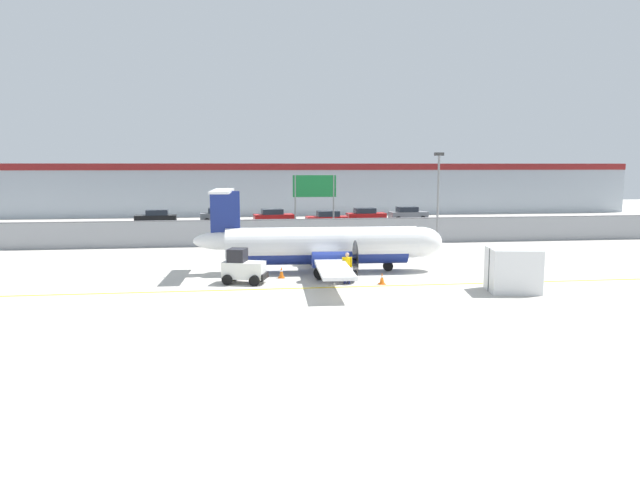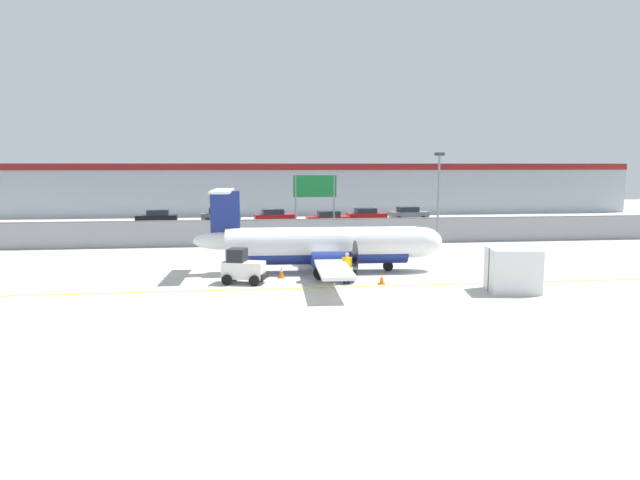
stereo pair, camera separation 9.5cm
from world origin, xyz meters
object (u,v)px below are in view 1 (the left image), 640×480
object	(u,v)px
traffic_cone_near_left	(321,269)
apron_light_pole	(438,192)
baggage_tug	(243,268)
ground_crew_worker	(347,266)
commuter_airplane	(327,245)
parked_car_0	(156,217)
cargo_container	(513,270)
highway_sign	(314,192)
traffic_cone_near_right	(382,278)
traffic_cone_far_left	(281,273)
parked_car_1	(220,215)
parked_car_3	(327,219)
parked_car_4	(366,215)
parked_car_5	(408,214)
parked_car_2	(273,217)

from	to	relation	value
traffic_cone_near_left	apron_light_pole	xyz separation A→B (m)	(10.18, 9.46, 3.99)
baggage_tug	ground_crew_worker	bearing A→B (deg)	8.17
ground_crew_worker	commuter_airplane	bearing A→B (deg)	10.55
baggage_tug	parked_car_0	bearing A→B (deg)	123.75
cargo_container	traffic_cone_near_left	world-z (taller)	cargo_container
baggage_tug	highway_sign	world-z (taller)	highway_sign
traffic_cone_near_right	highway_sign	size ratio (longest dim) A/B	0.12
cargo_container	traffic_cone_far_left	world-z (taller)	cargo_container
traffic_cone_near_right	parked_car_0	bearing A→B (deg)	117.71
parked_car_1	parked_car_3	xyz separation A→B (m)	(11.04, -5.29, 0.00)
traffic_cone_near_left	parked_car_4	bearing A→B (deg)	73.20
traffic_cone_far_left	parked_car_1	bearing A→B (deg)	99.03
commuter_airplane	parked_car_4	xyz separation A→B (m)	(8.10, 27.51, -0.71)
parked_car_1	ground_crew_worker	bearing A→B (deg)	-80.69
apron_light_pole	cargo_container	bearing A→B (deg)	-94.44
cargo_container	parked_car_1	bearing A→B (deg)	123.36
traffic_cone_near_right	traffic_cone_far_left	bearing A→B (deg)	155.68
parked_car_4	apron_light_pole	world-z (taller)	apron_light_pole
highway_sign	traffic_cone_far_left	bearing A→B (deg)	-103.52
traffic_cone_near_right	apron_light_pole	world-z (taller)	apron_light_pole
parked_car_5	highway_sign	bearing A→B (deg)	-132.40
traffic_cone_near_right	highway_sign	bearing A→B (deg)	95.16
cargo_container	parked_car_0	distance (m)	41.03
commuter_airplane	highway_sign	xyz separation A→B (m)	(0.88, 13.75, 2.54)
traffic_cone_far_left	parked_car_2	xyz separation A→B (m)	(0.82, 28.74, 0.58)
parked_car_4	parked_car_3	bearing A→B (deg)	-147.42
cargo_container	highway_sign	world-z (taller)	highway_sign
baggage_tug	parked_car_5	bearing A→B (deg)	76.90
parked_car_2	parked_car_3	xyz separation A→B (m)	(5.32, -3.16, 0.00)
traffic_cone_near_right	parked_car_5	world-z (taller)	parked_car_5
parked_car_0	baggage_tug	bearing A→B (deg)	103.10
parked_car_0	parked_car_4	distance (m)	22.24
baggage_tug	parked_car_2	bearing A→B (deg)	101.24
apron_light_pole	highway_sign	bearing A→B (deg)	150.89
ground_crew_worker	traffic_cone_near_right	world-z (taller)	ground_crew_worker
traffic_cone_near_right	parked_car_0	xyz separation A→B (m)	(-16.61, 31.62, 0.58)
cargo_container	parked_car_2	distance (m)	35.25
ground_crew_worker	traffic_cone_far_left	size ratio (longest dim) A/B	2.66
parked_car_5	highway_sign	world-z (taller)	highway_sign
traffic_cone_far_left	highway_sign	bearing A→B (deg)	76.48
traffic_cone_far_left	highway_sign	xyz separation A→B (m)	(3.66, 15.21, 3.83)
ground_crew_worker	cargo_container	world-z (taller)	cargo_container
parked_car_1	apron_light_pole	xyz separation A→B (m)	(17.46, -20.60, 3.41)
ground_crew_worker	traffic_cone_near_left	bearing A→B (deg)	20.43
ground_crew_worker	parked_car_2	world-z (taller)	same
ground_crew_worker	cargo_container	distance (m)	8.48
traffic_cone_near_left	traffic_cone_far_left	world-z (taller)	same
commuter_airplane	parked_car_0	distance (m)	31.18
traffic_cone_near_right	parked_car_0	distance (m)	35.72
ground_crew_worker	traffic_cone_far_left	xyz separation A→B (m)	(-3.41, 2.02, -0.64)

